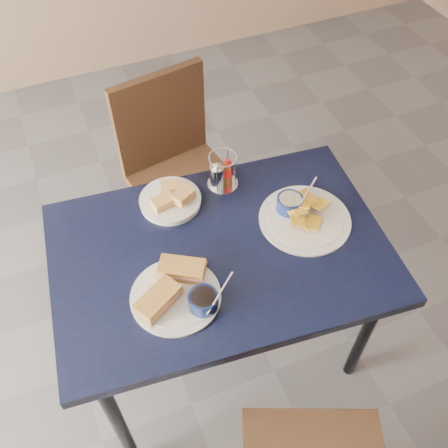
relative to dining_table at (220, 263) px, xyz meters
name	(u,v)px	position (x,y,z in m)	size (l,w,h in m)	color
ground	(192,405)	(-0.20, -0.17, -0.67)	(6.00, 6.00, 0.00)	#515156
dining_table	(220,263)	(0.00, 0.00, 0.00)	(1.15, 0.83, 0.75)	black
chair_far	(177,159)	(0.08, 0.70, -0.16)	(0.49, 0.47, 0.90)	black
sandwich_plate	(178,291)	(-0.18, -0.11, 0.10)	(0.30, 0.27, 0.12)	white
plantain_plate	(300,214)	(0.30, 0.02, 0.09)	(0.31, 0.31, 0.12)	white
bread_basket	(171,199)	(-0.08, 0.25, 0.10)	(0.21, 0.21, 0.07)	white
condiment_caddy	(221,173)	(0.12, 0.27, 0.13)	(0.11, 0.11, 0.14)	silver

